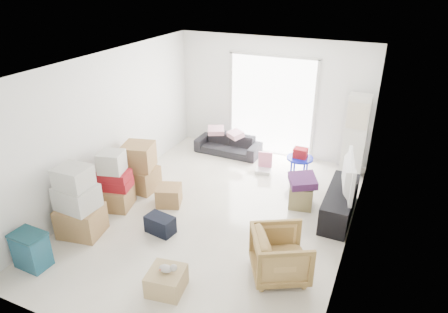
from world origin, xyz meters
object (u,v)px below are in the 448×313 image
at_px(sofa, 228,142).
at_px(storage_bins, 31,250).
at_px(tv_console, 340,203).
at_px(television, 342,187).
at_px(ottoman, 301,196).
at_px(armchair, 281,253).
at_px(ac_tower, 355,135).
at_px(wood_crate, 166,281).
at_px(kids_table, 300,157).

distance_m(sofa, storage_bins, 4.95).
xyz_separation_m(tv_console, television, (0.00, 0.00, 0.33)).
bearing_deg(tv_console, ottoman, 177.11).
height_order(armchair, storage_bins, armchair).
xyz_separation_m(television, ottoman, (-0.70, 0.04, -0.37)).
bearing_deg(ottoman, storage_bins, -134.59).
bearing_deg(tv_console, ac_tower, 91.62).
relative_size(ac_tower, wood_crate, 3.67).
relative_size(ac_tower, storage_bins, 3.06).
height_order(ac_tower, tv_console, ac_tower).
height_order(sofa, kids_table, kids_table).
distance_m(television, ottoman, 0.79).
xyz_separation_m(television, kids_table, (-1.02, 1.11, -0.10)).
relative_size(tv_console, armchair, 1.93).
bearing_deg(kids_table, ac_tower, 34.22).
bearing_deg(armchair, kids_table, -19.26).
height_order(ac_tower, kids_table, ac_tower).
bearing_deg(kids_table, television, -47.62).
height_order(ac_tower, storage_bins, ac_tower).
height_order(sofa, storage_bins, sofa).
xyz_separation_m(television, wood_crate, (-1.83, -2.83, -0.42)).
bearing_deg(ac_tower, armchair, -97.12).
xyz_separation_m(ac_tower, armchair, (-0.46, -3.68, -0.48)).
bearing_deg(television, ac_tower, -9.53).
relative_size(armchair, kids_table, 1.18).
xyz_separation_m(tv_console, wood_crate, (-1.83, -2.83, -0.10)).
relative_size(sofa, ottoman, 3.65).
relative_size(ac_tower, armchair, 2.21).
bearing_deg(sofa, ac_tower, 4.04).
bearing_deg(tv_console, wood_crate, -122.89).
bearing_deg(armchair, television, -43.69).
bearing_deg(wood_crate, ac_tower, 68.83).
distance_m(ac_tower, kids_table, 1.23).
height_order(television, ottoman, television).
relative_size(tv_console, television, 1.38).
distance_m(storage_bins, kids_table, 5.21).
distance_m(sofa, ottoman, 2.69).
height_order(television, wood_crate, television).
bearing_deg(storage_bins, kids_table, 56.32).
bearing_deg(wood_crate, television, 57.11).
xyz_separation_m(sofa, ottoman, (2.17, -1.58, -0.09)).
distance_m(sofa, wood_crate, 4.57).
height_order(television, kids_table, kids_table).
xyz_separation_m(armchair, wood_crate, (-1.32, -0.92, -0.24)).
bearing_deg(kids_table, storage_bins, -123.68).
bearing_deg(sofa, kids_table, -14.34).
bearing_deg(kids_table, wood_crate, -101.70).
xyz_separation_m(sofa, storage_bins, (-1.04, -4.84, -0.01)).
distance_m(ottoman, wood_crate, 3.09).
xyz_separation_m(television, armchair, (-0.51, -1.91, -0.18)).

